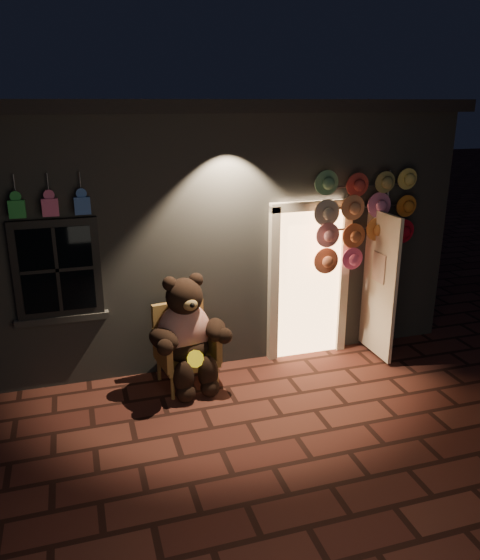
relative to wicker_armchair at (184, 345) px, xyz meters
name	(u,v)px	position (x,y,z in m)	size (l,w,h in m)	color
ground	(247,422)	(0.47, -1.13, -0.51)	(60.00, 60.00, 0.00)	#572A21
shop_building	(175,207)	(0.48, 2.85, 1.22)	(7.30, 5.95, 3.51)	slate
wicker_armchair	(184,345)	(0.00, 0.00, 0.00)	(0.79, 0.73, 1.03)	#A77C40
teddy_bear	(187,334)	(0.01, -0.13, 0.21)	(1.06, 0.88, 1.47)	#AD2212
hat_rack	(363,217)	(2.50, 0.14, 1.46)	(1.46, 0.22, 2.58)	#59595E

